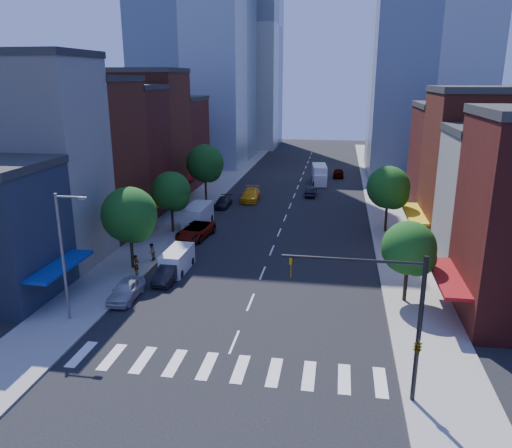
{
  "coord_description": "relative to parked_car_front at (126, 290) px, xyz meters",
  "views": [
    {
      "loc": [
        6.12,
        -28.07,
        16.4
      ],
      "look_at": [
        -0.26,
        10.09,
        5.0
      ],
      "focal_mm": 35.0,
      "sensor_mm": 36.0,
      "label": 1
    }
  ],
  "objects": [
    {
      "name": "traffic_car_far",
      "position": [
        15.66,
        52.21,
        -0.01
      ],
      "size": [
        1.78,
        4.38,
        1.49
      ],
      "primitive_type": "imported",
      "rotation": [
        0.0,
        0.0,
        3.14
      ],
      "color": "#999999",
      "rests_on": "ground"
    },
    {
      "name": "traffic_signal",
      "position": [
        19.44,
        -9.49,
        3.4
      ],
      "size": [
        7.24,
        2.24,
        8.0
      ],
      "color": "black",
      "rests_on": "sidewalk_right"
    },
    {
      "name": "bldg_right_3",
      "position": [
        30.5,
        29.01,
        5.75
      ],
      "size": [
        12.0,
        10.0,
        13.0
      ],
      "primitive_type": "cube",
      "color": "#521714",
      "rests_on": "ground"
    },
    {
      "name": "parked_car_second",
      "position": [
        2.0,
        3.97,
        -0.05
      ],
      "size": [
        1.61,
        4.3,
        1.4
      ],
      "primitive_type": "imported",
      "rotation": [
        0.0,
        0.0,
        -0.03
      ],
      "color": "black",
      "rests_on": "ground"
    },
    {
      "name": "taxi",
      "position": [
        3.81,
        33.06,
        0.07
      ],
      "size": [
        2.61,
        5.81,
        1.65
      ],
      "primitive_type": "imported",
      "rotation": [
        0.0,
        0.0,
        0.05
      ],
      "color": "#F2A40C",
      "rests_on": "ground"
    },
    {
      "name": "tree_left_mid",
      "position": [
        -1.85,
        16.93,
        3.77
      ],
      "size": [
        4.2,
        4.2,
        6.65
      ],
      "color": "black",
      "rests_on": "sidewalk_left"
    },
    {
      "name": "tree_left_near",
      "position": [
        -1.85,
        5.93,
        4.11
      ],
      "size": [
        4.8,
        4.8,
        7.3
      ],
      "color": "black",
      "rests_on": "sidewalk_left"
    },
    {
      "name": "bldg_left_4",
      "position": [
        -11.5,
        32.51,
        7.75
      ],
      "size": [
        12.0,
        9.0,
        17.0
      ],
      "primitive_type": "cube",
      "color": "#5E2116",
      "rests_on": "ground"
    },
    {
      "name": "parked_car_front",
      "position": [
        0.0,
        0.0,
        0.0
      ],
      "size": [
        1.84,
        4.44,
        1.51
      ],
      "primitive_type": "imported",
      "rotation": [
        0.0,
        0.0,
        0.01
      ],
      "color": "#ABABB0",
      "rests_on": "ground"
    },
    {
      "name": "traffic_car_oncoming",
      "position": [
        11.87,
        37.22,
        -0.07
      ],
      "size": [
        1.54,
        4.16,
        1.36
      ],
      "primitive_type": "imported",
      "rotation": [
        0.0,
        0.0,
        3.12
      ],
      "color": "black",
      "rests_on": "ground"
    },
    {
      "name": "cargo_van_far",
      "position": [
        -0.0,
        19.88,
        0.45
      ],
      "size": [
        2.37,
        5.72,
        2.43
      ],
      "rotation": [
        0.0,
        0.0,
        -0.01
      ],
      "color": "silver",
      "rests_on": "ground"
    },
    {
      "name": "tree_right_far",
      "position": [
        21.15,
        20.93,
        4.11
      ],
      "size": [
        4.6,
        4.6,
        7.2
      ],
      "color": "black",
      "rests_on": "sidewalk_right"
    },
    {
      "name": "tree_left_far",
      "position": [
        -1.85,
        30.93,
        4.45
      ],
      "size": [
        5.0,
        5.0,
        7.75
      ],
      "color": "black",
      "rests_on": "sidewalk_left"
    },
    {
      "name": "ground",
      "position": [
        9.5,
        -4.99,
        -0.75
      ],
      "size": [
        220.0,
        220.0,
        0.0
      ],
      "primitive_type": "plane",
      "color": "black",
      "rests_on": "ground"
    },
    {
      "name": "bldg_left_1",
      "position": [
        -11.5,
        7.01,
        8.25
      ],
      "size": [
        12.0,
        8.0,
        18.0
      ],
      "primitive_type": "cube",
      "color": "beige",
      "rests_on": "ground"
    },
    {
      "name": "cargo_van_near",
      "position": [
        2.0,
        6.26,
        0.22
      ],
      "size": [
        1.93,
        4.62,
        1.96
      ],
      "rotation": [
        0.0,
        0.0,
        -0.01
      ],
      "color": "white",
      "rests_on": "ground"
    },
    {
      "name": "bldg_left_2",
      "position": [
        -11.5,
        15.51,
        7.25
      ],
      "size": [
        12.0,
        9.0,
        16.0
      ],
      "primitive_type": "cube",
      "color": "#5E2116",
      "rests_on": "ground"
    },
    {
      "name": "tower_far_w",
      "position": [
        -8.5,
        90.01,
        27.25
      ],
      "size": [
        18.0,
        18.0,
        56.0
      ],
      "primitive_type": "cube",
      "color": "#9EA5AD",
      "rests_on": "ground"
    },
    {
      "name": "tree_right_near",
      "position": [
        21.15,
        2.93,
        3.44
      ],
      "size": [
        4.0,
        4.0,
        6.2
      ],
      "color": "black",
      "rests_on": "sidewalk_right"
    },
    {
      "name": "pedestrian_far",
      "position": [
        -1.0,
        8.0,
        0.22
      ],
      "size": [
        0.72,
        0.87,
        1.64
      ],
      "primitive_type": "imported",
      "rotation": [
        0.0,
        0.0,
        -1.7
      ],
      "color": "#999999",
      "rests_on": "sidewalk_left"
    },
    {
      "name": "bldg_left_3",
      "position": [
        -11.5,
        24.01,
        6.75
      ],
      "size": [
        12.0,
        8.0,
        15.0
      ],
      "primitive_type": "cube",
      "color": "#521714",
      "rests_on": "ground"
    },
    {
      "name": "streetlight",
      "position": [
        -2.31,
        -3.99,
        4.52
      ],
      "size": [
        2.25,
        0.25,
        9.0
      ],
      "color": "slate",
      "rests_on": "sidewalk_left"
    },
    {
      "name": "parked_car_rear",
      "position": [
        0.87,
        28.98,
        -0.11
      ],
      "size": [
        1.81,
        4.41,
        1.28
      ],
      "primitive_type": "imported",
      "rotation": [
        0.0,
        0.0,
        -0.01
      ],
      "color": "black",
      "rests_on": "ground"
    },
    {
      "name": "sidewalk_right",
      "position": [
        22.0,
        35.01,
        -0.68
      ],
      "size": [
        5.0,
        120.0,
        0.15
      ],
      "primitive_type": "cube",
      "color": "gray",
      "rests_on": "ground"
    },
    {
      "name": "crosswalk",
      "position": [
        9.5,
        -7.99,
        -0.75
      ],
      "size": [
        19.0,
        3.0,
        0.01
      ],
      "primitive_type": "cube",
      "color": "silver",
      "rests_on": "ground"
    },
    {
      "name": "box_truck",
      "position": [
        12.66,
        46.53,
        0.59
      ],
      "size": [
        2.78,
        7.25,
        2.85
      ],
      "rotation": [
        0.0,
        0.0,
        0.1
      ],
      "color": "silver",
      "rests_on": "ground"
    },
    {
      "name": "bldg_left_5",
      "position": [
        -11.5,
        42.01,
        5.75
      ],
      "size": [
        12.0,
        10.0,
        13.0
      ],
      "primitive_type": "cube",
      "color": "#521714",
      "rests_on": "ground"
    },
    {
      "name": "parked_car_third",
      "position": [
        0.97,
        15.61,
        0.05
      ],
      "size": [
        3.45,
        6.13,
        1.62
      ],
      "primitive_type": "imported",
      "rotation": [
        0.0,
        0.0,
        -0.14
      ],
      "color": "#999999",
      "rests_on": "ground"
    },
    {
      "name": "pedestrian_near",
      "position": [
        -1.0,
        4.5,
        0.28
      ],
      "size": [
        0.5,
        0.7,
        1.78
      ],
      "primitive_type": "imported",
      "rotation": [
        0.0,
        0.0,
        1.7
      ],
      "color": "#999999",
      "rests_on": "sidewalk_left"
    },
    {
      "name": "sidewalk_left",
      "position": [
        -3.0,
        35.01,
        -0.68
      ],
      "size": [
        5.0,
        120.0,
        0.15
      ],
      "primitive_type": "cube",
      "color": "gray",
      "rests_on": "ground"
    },
    {
      "name": "bldg_right_2",
      "position": [
        30.5,
        19.01,
        6.75
      ],
      "size": [
        12.0,
        10.0,
        15.0
      ],
      "primitive_type": "cube",
      "color": "#5E2116",
      "rests_on": "ground"
    }
  ]
}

